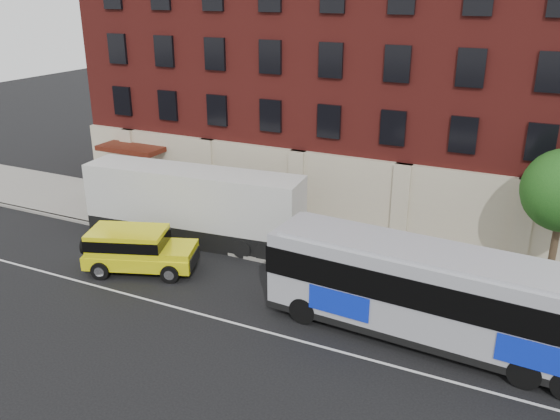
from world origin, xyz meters
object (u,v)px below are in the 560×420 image
at_px(yellow_suv, 135,248).
at_px(city_bus, 445,295).
at_px(shipping_container, 193,206).
at_px(sign_pole, 115,205).

bearing_deg(yellow_suv, city_bus, 0.55).
distance_m(yellow_suv, shipping_container, 4.31).
relative_size(city_bus, yellow_suv, 2.48).
relative_size(sign_pole, yellow_suv, 0.45).
xyz_separation_m(sign_pole, city_bus, (18.53, -3.42, 0.61)).
bearing_deg(yellow_suv, shipping_container, 83.33).
height_order(sign_pole, shipping_container, shipping_container).
relative_size(city_bus, shipping_container, 1.15).
xyz_separation_m(city_bus, yellow_suv, (-14.27, -0.14, -0.87)).
height_order(yellow_suv, shipping_container, shipping_container).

